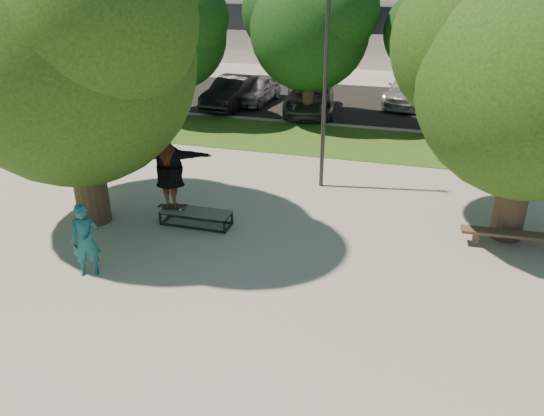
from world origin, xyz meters
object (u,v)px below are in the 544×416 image
(tree_right, at_px, (534,66))
(car_silver_b, at_px, (410,89))
(lamppost, at_px, (325,81))
(car_grey, at_px, (310,98))
(car_silver_a, at_px, (257,89))
(tree_left, at_px, (68,45))
(car_dark, at_px, (233,92))
(grind_box, at_px, (196,218))
(bystander, at_px, (85,240))
(bench, at_px, (521,236))

(tree_right, distance_m, car_silver_b, 14.14)
(tree_right, xyz_separation_m, lamppost, (-4.92, 1.92, -0.94))
(car_grey, relative_size, car_silver_b, 0.96)
(car_silver_a, relative_size, car_grey, 0.81)
(tree_left, distance_m, car_grey, 13.32)
(car_dark, distance_m, car_silver_b, 8.48)
(lamppost, relative_size, grind_box, 3.39)
(tree_right, bearing_deg, car_grey, 124.51)
(tree_right, xyz_separation_m, grind_box, (-7.48, -1.58, -3.90))
(car_dark, distance_m, car_grey, 3.67)
(car_dark, height_order, car_silver_b, car_silver_b)
(tree_right, bearing_deg, bystander, -153.12)
(tree_right, bearing_deg, grind_box, -168.10)
(grind_box, xyz_separation_m, car_silver_b, (4.59, 14.99, 0.52))
(car_silver_a, bearing_deg, car_dark, -119.36)
(lamppost, distance_m, bystander, 7.75)
(tree_left, bearing_deg, lamppost, 36.42)
(bench, bearing_deg, car_dark, 132.48)
(bench, xyz_separation_m, car_silver_b, (-3.23, 14.09, 0.36))
(car_grey, distance_m, car_silver_b, 5.22)
(car_silver_b, bearing_deg, car_silver_a, -159.26)
(bystander, relative_size, car_dark, 0.38)
(lamppost, relative_size, car_silver_b, 1.26)
(bench, distance_m, car_silver_b, 14.46)
(bench, relative_size, car_dark, 0.63)
(lamppost, bearing_deg, car_grey, 104.79)
(grind_box, bearing_deg, lamppost, 53.73)
(tree_left, relative_size, car_grey, 1.53)
(lamppost, height_order, grind_box, lamppost)
(bench, relative_size, car_silver_a, 0.71)
(tree_left, relative_size, bench, 2.64)
(car_silver_b, bearing_deg, bench, -70.69)
(tree_right, distance_m, bench, 3.83)
(tree_right, bearing_deg, car_silver_b, 102.17)
(lamppost, bearing_deg, bench, -26.29)
(lamppost, xyz_separation_m, grind_box, (-2.56, -3.49, -2.96))
(tree_left, distance_m, grind_box, 5.05)
(bench, distance_m, car_dark, 15.74)
(lamppost, distance_m, car_grey, 9.14)
(tree_right, bearing_deg, bench, -63.87)
(tree_left, distance_m, lamppost, 6.70)
(car_grey, bearing_deg, tree_left, -113.68)
(bystander, xyz_separation_m, car_dark, (-2.10, 14.84, -0.11))
(bench, height_order, car_silver_a, car_silver_a)
(bystander, relative_size, car_silver_b, 0.33)
(car_silver_a, bearing_deg, car_grey, -17.52)
(tree_left, xyz_separation_m, bench, (10.54, 1.31, -4.08))
(bystander, xyz_separation_m, car_silver_b, (5.83, 17.84, -0.11))
(car_silver_a, bearing_deg, tree_left, -85.93)
(car_grey, bearing_deg, bench, -65.83)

